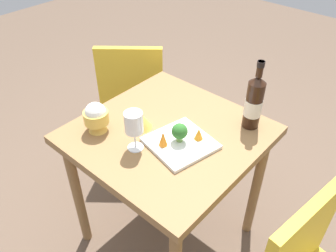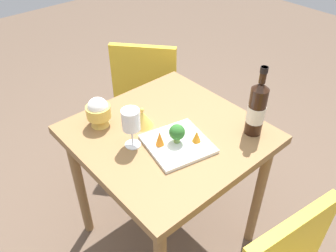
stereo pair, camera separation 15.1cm
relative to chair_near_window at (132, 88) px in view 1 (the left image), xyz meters
The scene contains 11 objects.
ground_plane 0.92m from the chair_near_window, 120.73° to the right, with size 8.00×8.00×0.00m, color brown.
dining_table 0.76m from the chair_near_window, 120.73° to the right, with size 0.77×0.77×0.75m.
chair_near_window is the anchor object (origin of this frame).
wine_bottle 0.97m from the chair_near_window, 96.82° to the right, with size 0.08×0.08×0.32m.
wine_glass 0.90m from the chair_near_window, 132.00° to the right, with size 0.08×0.08×0.18m.
rice_bowl 0.77m from the chair_near_window, 145.05° to the right, with size 0.11×0.11×0.14m.
rice_bowl_lid 0.74m from the chair_near_window, 129.38° to the right, with size 0.10×0.10×0.09m.
serving_plate 0.89m from the chair_near_window, 119.18° to the right, with size 0.30×0.30×0.02m.
broccoli_floret 0.90m from the chair_near_window, 119.35° to the right, with size 0.07×0.07×0.09m.
carrot_garnish_left 0.90m from the chair_near_window, 124.29° to the right, with size 0.04×0.04×0.07m.
carrot_garnish_right 0.91m from the chair_near_window, 113.97° to the right, with size 0.04×0.04×0.05m.
Camera 1 is at (-0.90, -0.79, 1.72)m, focal length 36.95 mm.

